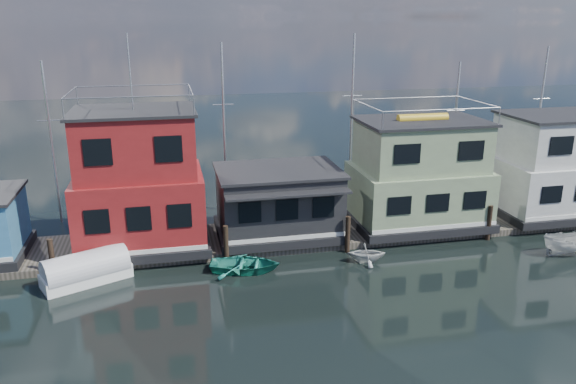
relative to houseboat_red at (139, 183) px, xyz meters
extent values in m
plane|color=black|center=(8.50, -12.00, -4.10)|extent=(160.00, 160.00, 0.00)
cube|color=#595147|center=(8.50, 0.00, -3.90)|extent=(48.00, 5.00, 0.40)
cube|color=black|center=(0.00, 0.00, -3.45)|extent=(7.40, 5.90, 0.50)
cube|color=maroon|center=(0.00, 0.00, -1.33)|extent=(7.00, 5.50, 3.74)
cube|color=maroon|center=(0.00, 0.00, 2.27)|extent=(6.30, 4.95, 3.46)
cube|color=black|center=(0.00, 0.00, 4.08)|extent=(6.65, 5.23, 0.16)
cylinder|color=silver|center=(0.00, 0.00, 6.16)|extent=(0.08, 0.08, 4.00)
cube|color=black|center=(8.00, 0.00, -3.45)|extent=(7.40, 5.40, 0.50)
cube|color=black|center=(8.00, 0.00, -1.50)|extent=(7.00, 5.00, 3.40)
cube|color=black|center=(8.00, 0.00, 0.28)|extent=(7.30, 5.30, 0.16)
cube|color=black|center=(8.00, -2.80, -0.31)|extent=(7.00, 1.20, 0.12)
cube|color=black|center=(17.00, 0.00, -3.45)|extent=(8.40, 5.90, 0.50)
cube|color=gray|center=(17.00, 0.00, -1.64)|extent=(8.00, 5.50, 3.12)
cube|color=gray|center=(17.00, 0.00, 1.36)|extent=(7.20, 4.95, 2.88)
cube|color=black|center=(17.00, 0.00, 2.88)|extent=(7.60, 5.23, 0.16)
cylinder|color=gold|center=(17.00, 0.00, 3.05)|extent=(3.20, 0.56, 0.56)
cube|color=black|center=(27.00, 0.00, -3.45)|extent=(8.40, 5.90, 0.50)
cube|color=silver|center=(27.00, 0.00, -1.64)|extent=(8.00, 5.50, 3.12)
cube|color=silver|center=(27.00, 0.00, 1.36)|extent=(7.20, 4.95, 2.88)
cube|color=black|center=(27.00, 0.00, 2.88)|extent=(7.60, 5.23, 0.16)
cylinder|color=#2D2116|center=(-4.50, -2.80, -3.00)|extent=(0.28, 0.28, 2.20)
cylinder|color=#2D2116|center=(4.50, -2.80, -3.00)|extent=(0.28, 0.28, 2.20)
cylinder|color=#2D2116|center=(11.50, -2.80, -3.00)|extent=(0.28, 0.28, 2.20)
cylinder|color=#2D2116|center=(20.50, -2.80, -3.00)|extent=(0.28, 0.28, 2.20)
cylinder|color=silver|center=(-5.50, 6.00, 1.15)|extent=(0.16, 0.16, 10.50)
cylinder|color=silver|center=(-5.50, 6.00, 2.72)|extent=(1.40, 0.06, 0.06)
cylinder|color=silver|center=(5.50, 6.00, 1.65)|extent=(0.16, 0.16, 11.50)
cylinder|color=silver|center=(5.50, 6.00, 3.37)|extent=(1.40, 0.06, 0.06)
cylinder|color=silver|center=(14.50, 6.00, 1.90)|extent=(0.16, 0.16, 12.00)
cylinder|color=silver|center=(14.50, 6.00, 3.70)|extent=(1.40, 0.06, 0.06)
cylinder|color=silver|center=(22.50, 6.00, 0.90)|extent=(0.16, 0.16, 10.00)
cylinder|color=silver|center=(22.50, 6.00, 2.40)|extent=(1.40, 0.06, 0.06)
cylinder|color=silver|center=(29.50, 6.00, 1.40)|extent=(0.16, 0.16, 11.00)
cylinder|color=silver|center=(29.50, 6.00, 3.05)|extent=(1.40, 0.06, 0.06)
imported|color=silver|center=(12.10, -4.34, -3.55)|extent=(2.44, 2.21, 1.11)
imported|color=teal|center=(5.36, -4.06, -3.71)|extent=(4.29, 3.50, 0.78)
cube|color=white|center=(-2.78, -3.59, -3.74)|extent=(4.63, 3.29, 0.72)
cylinder|color=#BCBCC1|center=(-2.78, -3.59, -3.33)|extent=(4.48, 3.30, 1.75)
imported|color=beige|center=(24.00, -5.84, -3.40)|extent=(3.72, 1.65, 1.40)
camera|label=1|loc=(1.74, -31.38, 8.95)|focal=35.00mm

